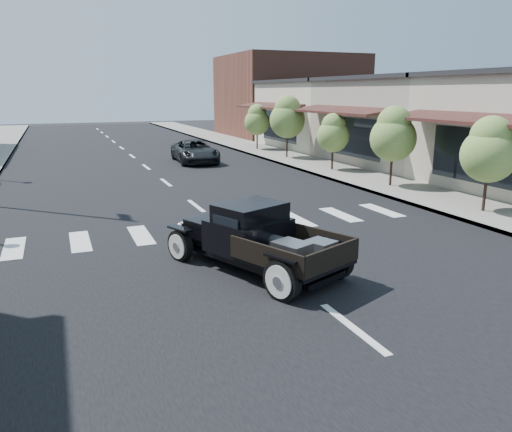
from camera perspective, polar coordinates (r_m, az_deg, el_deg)
name	(u,v)px	position (r m, az deg, el deg)	size (l,w,h in m)	color
ground	(279,271)	(11.19, 2.67, -6.34)	(120.00, 120.00, 0.00)	black
road	(153,173)	(25.22, -11.66, 4.86)	(14.00, 80.00, 0.02)	black
road_markings	(176,191)	(20.40, -9.08, 2.83)	(12.00, 60.00, 0.06)	silver
sidewalk_right	(306,163)	(27.98, 5.79, 6.09)	(3.00, 80.00, 0.15)	gray
storefront_mid	(428,122)	(29.77, 19.08, 10.09)	(10.00, 9.00, 4.50)	gray
storefront_far	(343,115)	(37.06, 9.86, 11.26)	(10.00, 9.00, 4.50)	beige
far_building_right	(289,96)	(46.05, 3.78, 13.48)	(11.00, 10.00, 7.00)	brown
small_tree_a	(488,166)	(17.50, 24.97, 5.21)	(1.75, 1.75, 2.92)	olive
small_tree_b	(392,148)	(21.11, 15.33, 7.55)	(1.85, 1.85, 3.09)	olive
small_tree_c	(333,143)	(25.03, 8.78, 8.30)	(1.59, 1.59, 2.64)	olive
small_tree_d	(287,128)	(29.60, 3.59, 10.06)	(2.06, 2.06, 3.44)	olive
small_tree_e	(257,127)	(33.91, 0.13, 10.09)	(1.71, 1.71, 2.85)	olive
hotrod_pickup	(257,237)	(11.00, 0.07, -2.46)	(2.07, 4.45, 1.54)	black
second_car	(195,152)	(28.47, -6.99, 7.32)	(2.09, 4.54, 1.26)	black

